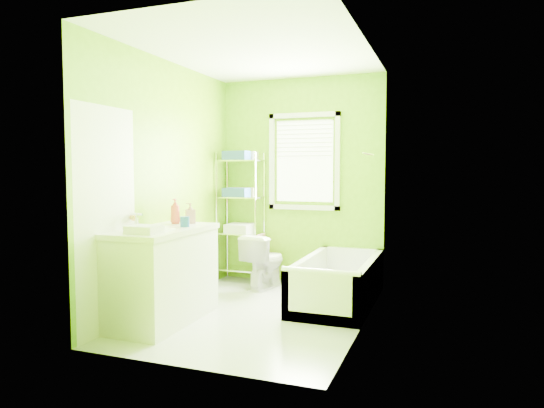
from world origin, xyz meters
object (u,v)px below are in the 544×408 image
(toilet, at_px, (264,261))
(wire_shelf_unit, at_px, (242,202))
(bathtub, at_px, (338,288))
(vanity, at_px, (163,272))

(toilet, distance_m, wire_shelf_unit, 0.85)
(bathtub, bearing_deg, vanity, -140.57)
(vanity, bearing_deg, toilet, 74.90)
(bathtub, relative_size, wire_shelf_unit, 0.96)
(vanity, xyz_separation_m, wire_shelf_unit, (0.02, 1.83, 0.55))
(bathtub, distance_m, toilet, 1.10)
(vanity, height_order, wire_shelf_unit, wire_shelf_unit)
(toilet, relative_size, vanity, 0.56)
(toilet, bearing_deg, vanity, 83.11)
(bathtub, height_order, wire_shelf_unit, wire_shelf_unit)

